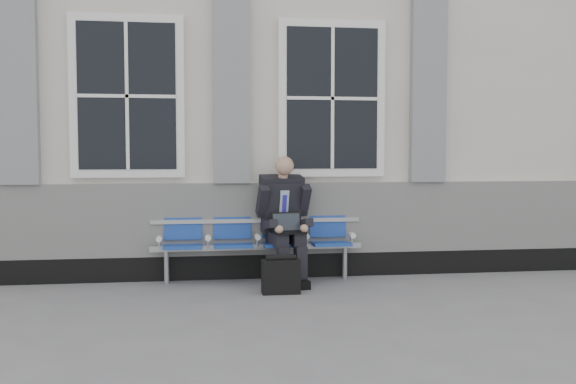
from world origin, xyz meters
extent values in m
plane|color=slate|center=(0.00, 0.00, 0.00)|extent=(70.00, 70.00, 0.00)
cube|color=beige|center=(0.00, 3.50, 2.10)|extent=(14.00, 4.00, 4.20)
cube|color=black|center=(0.00, 1.47, 0.15)|extent=(14.00, 0.10, 0.30)
cube|color=silver|center=(0.00, 1.46, 0.75)|extent=(14.00, 0.08, 0.90)
cube|color=gray|center=(-3.40, 1.44, 2.40)|extent=(0.45, 0.14, 2.40)
cube|color=gray|center=(-0.90, 1.44, 2.40)|extent=(0.45, 0.14, 2.40)
cube|color=gray|center=(1.60, 1.44, 2.40)|extent=(0.45, 0.14, 2.40)
cube|color=white|center=(-2.15, 1.46, 2.25)|extent=(1.35, 0.10, 1.95)
cube|color=black|center=(-2.15, 1.41, 2.25)|extent=(1.15, 0.02, 1.75)
cube|color=white|center=(0.35, 1.46, 2.25)|extent=(1.35, 0.10, 1.95)
cube|color=black|center=(0.35, 1.41, 2.25)|extent=(1.15, 0.02, 1.75)
cube|color=#9EA0A3|center=(-0.60, 1.30, 0.42)|extent=(2.60, 0.07, 0.07)
cube|color=#9EA0A3|center=(-0.60, 1.42, 0.73)|extent=(2.60, 0.05, 0.05)
cylinder|color=#9EA0A3|center=(-1.70, 1.30, 0.20)|extent=(0.06, 0.06, 0.39)
cylinder|color=#9EA0A3|center=(0.50, 1.30, 0.20)|extent=(0.06, 0.06, 0.39)
cube|color=#143996|center=(-1.50, 1.22, 0.45)|extent=(0.46, 0.42, 0.07)
cube|color=#143996|center=(-1.50, 1.43, 0.71)|extent=(0.46, 0.10, 0.40)
cube|color=#143996|center=(-0.90, 1.22, 0.45)|extent=(0.46, 0.42, 0.07)
cube|color=#143996|center=(-0.90, 1.43, 0.71)|extent=(0.46, 0.10, 0.40)
cube|color=#143996|center=(-0.30, 1.22, 0.45)|extent=(0.46, 0.42, 0.07)
cube|color=#143996|center=(-0.30, 1.43, 0.71)|extent=(0.46, 0.10, 0.40)
cube|color=#143996|center=(0.30, 1.22, 0.45)|extent=(0.46, 0.42, 0.07)
cube|color=#143996|center=(0.30, 1.43, 0.71)|extent=(0.46, 0.10, 0.40)
cylinder|color=white|center=(-1.78, 1.25, 0.55)|extent=(0.07, 0.12, 0.07)
cylinder|color=white|center=(-1.20, 1.25, 0.55)|extent=(0.07, 0.12, 0.07)
cylinder|color=white|center=(-0.60, 1.25, 0.55)|extent=(0.07, 0.12, 0.07)
cylinder|color=white|center=(0.00, 1.25, 0.55)|extent=(0.07, 0.12, 0.07)
cylinder|color=white|center=(0.58, 1.25, 0.55)|extent=(0.07, 0.12, 0.07)
cube|color=black|center=(-0.34, 0.79, 0.05)|extent=(0.16, 0.30, 0.10)
cube|color=black|center=(-0.12, 0.82, 0.05)|extent=(0.16, 0.30, 0.10)
cube|color=black|center=(-0.35, 0.85, 0.25)|extent=(0.15, 0.16, 0.47)
cube|color=black|center=(-0.13, 0.89, 0.25)|extent=(0.15, 0.16, 0.47)
cube|color=black|center=(-0.38, 1.09, 0.55)|extent=(0.22, 0.51, 0.15)
cube|color=black|center=(-0.17, 1.12, 0.55)|extent=(0.22, 0.51, 0.15)
cube|color=black|center=(-0.31, 1.32, 0.91)|extent=(0.51, 0.43, 0.69)
cube|color=#A1BAD4|center=(-0.29, 1.19, 0.93)|extent=(0.12, 0.12, 0.39)
cube|color=#2924A8|center=(-0.29, 1.18, 0.91)|extent=(0.06, 0.09, 0.32)
cube|color=black|center=(-0.30, 1.29, 1.23)|extent=(0.56, 0.33, 0.16)
cylinder|color=tan|center=(-0.29, 1.24, 1.31)|extent=(0.12, 0.12, 0.11)
sphere|color=tan|center=(-0.28, 1.17, 1.42)|extent=(0.23, 0.23, 0.23)
cube|color=black|center=(-0.55, 1.17, 0.99)|extent=(0.15, 0.32, 0.40)
cube|color=black|center=(-0.03, 1.25, 0.99)|extent=(0.15, 0.32, 0.40)
cube|color=black|center=(-0.48, 0.99, 0.73)|extent=(0.15, 0.35, 0.15)
cube|color=black|center=(-0.05, 1.05, 0.73)|extent=(0.15, 0.35, 0.15)
sphere|color=tan|center=(-0.39, 0.85, 0.69)|extent=(0.10, 0.10, 0.10)
sphere|color=tan|center=(-0.09, 0.89, 0.69)|extent=(0.10, 0.10, 0.10)
cube|color=black|center=(-0.25, 0.96, 0.63)|extent=(0.39, 0.30, 0.02)
cube|color=black|center=(-0.27, 1.08, 0.75)|extent=(0.37, 0.15, 0.23)
cube|color=black|center=(-0.27, 1.07, 0.75)|extent=(0.33, 0.12, 0.20)
cube|color=black|center=(-0.41, 0.56, 0.19)|extent=(0.43, 0.18, 0.38)
cylinder|color=black|center=(-0.41, 0.56, 0.40)|extent=(0.34, 0.07, 0.07)
camera|label=1|loc=(-1.29, -6.48, 1.60)|focal=40.00mm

